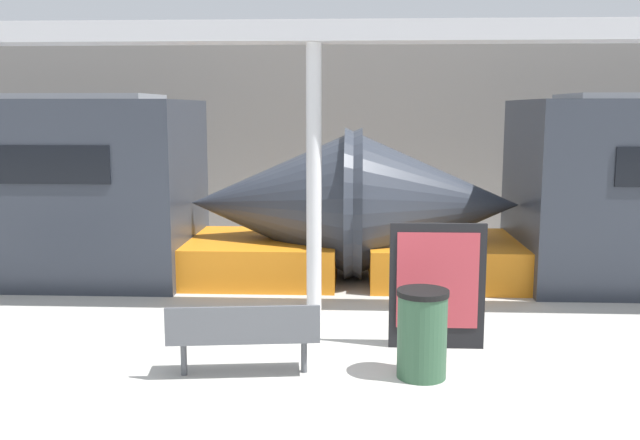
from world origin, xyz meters
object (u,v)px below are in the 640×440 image
(bench_near, at_px, (244,333))
(support_column_near, at_px, (314,183))
(trash_bin, at_px, (422,334))
(poster_board, at_px, (437,286))

(bench_near, bearing_deg, support_column_near, 68.27)
(trash_bin, xyz_separation_m, support_column_near, (-1.33, 2.30, 1.42))
(trash_bin, relative_size, support_column_near, 0.26)
(trash_bin, height_order, support_column_near, support_column_near)
(bench_near, height_order, trash_bin, trash_bin)
(trash_bin, bearing_deg, support_column_near, 119.96)
(poster_board, bearing_deg, support_column_near, 140.56)
(poster_board, distance_m, support_column_near, 2.35)
(poster_board, relative_size, support_column_near, 0.41)
(bench_near, distance_m, poster_board, 2.50)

